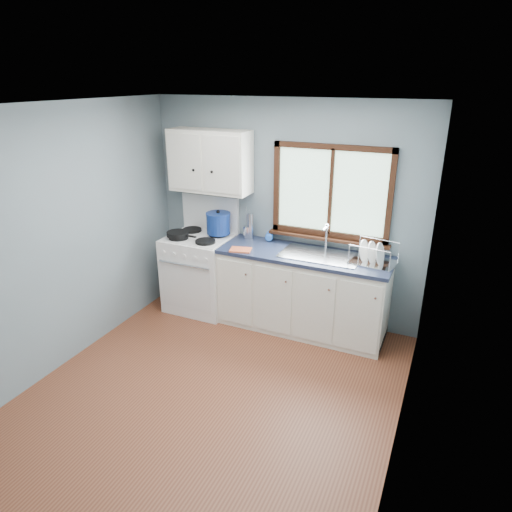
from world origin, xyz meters
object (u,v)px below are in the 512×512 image
at_px(sink, 320,261).
at_px(skillet, 178,234).
at_px(dish_rack, 373,257).
at_px(base_cabinets, 302,295).
at_px(utensil_crock, 248,232).
at_px(thermos, 250,226).
at_px(gas_range, 201,270).
at_px(stockpot, 218,223).

relative_size(sink, skillet, 2.14).
bearing_deg(dish_rack, sink, -170.09).
bearing_deg(base_cabinets, sink, -0.13).
bearing_deg(base_cabinets, skillet, -173.25).
height_order(utensil_crock, thermos, utensil_crock).
height_order(gas_range, skillet, gas_range).
xyz_separation_m(utensil_crock, thermos, (0.04, -0.02, 0.08)).
bearing_deg(base_cabinets, thermos, 165.49).
xyz_separation_m(stockpot, dish_rack, (1.83, -0.09, -0.11)).
relative_size(gas_range, skillet, 3.47).
xyz_separation_m(skillet, thermos, (0.76, 0.36, 0.09)).
xyz_separation_m(base_cabinets, sink, (0.18, -0.00, 0.45)).
relative_size(gas_range, base_cabinets, 0.74).
distance_m(skillet, dish_rack, 2.22).
height_order(sink, stockpot, stockpot).
height_order(stockpot, dish_rack, stockpot).
bearing_deg(thermos, dish_rack, -6.65).
relative_size(thermos, dish_rack, 0.64).
distance_m(skillet, thermos, 0.85).
height_order(base_cabinets, stockpot, stockpot).
distance_m(gas_range, sink, 1.53).
bearing_deg(sink, stockpot, 175.11).
bearing_deg(utensil_crock, gas_range, -157.65).
distance_m(thermos, dish_rack, 1.46).
relative_size(base_cabinets, dish_rack, 3.85).
distance_m(utensil_crock, thermos, 0.09).
xyz_separation_m(stockpot, utensil_crock, (0.34, 0.09, -0.09)).
bearing_deg(skillet, sink, 9.57).
relative_size(base_cabinets, skillet, 4.72).
bearing_deg(skillet, thermos, 29.03).
bearing_deg(dish_rack, stockpot, -174.97).
height_order(sink, utensil_crock, utensil_crock).
relative_size(sink, stockpot, 2.63).
bearing_deg(gas_range, utensil_crock, 22.35).
relative_size(base_cabinets, utensil_crock, 5.05).
height_order(stockpot, utensil_crock, utensil_crock).
height_order(base_cabinets, utensil_crock, utensil_crock).
height_order(skillet, thermos, thermos).
height_order(sink, dish_rack, sink).
distance_m(gas_range, utensil_crock, 0.77).
distance_m(base_cabinets, stockpot, 1.30).
height_order(base_cabinets, sink, sink).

